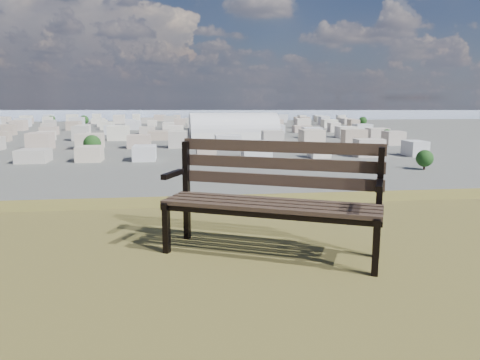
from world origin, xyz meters
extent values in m
cube|color=#3F2D24|center=(1.11, 1.96, 25.44)|extent=(1.68, 0.84, 0.04)
cube|color=#3F2D24|center=(1.16, 2.07, 25.44)|extent=(1.68, 0.84, 0.04)
cube|color=#3F2D24|center=(1.21, 2.18, 25.44)|extent=(1.68, 0.84, 0.04)
cube|color=#3F2D24|center=(1.27, 2.29, 25.44)|extent=(1.68, 0.84, 0.04)
cube|color=#3F2D24|center=(1.30, 2.36, 25.60)|extent=(1.66, 0.80, 0.10)
cube|color=#3F2D24|center=(1.31, 2.38, 25.75)|extent=(1.66, 0.80, 0.10)
cube|color=#3F2D24|center=(1.32, 2.41, 25.89)|extent=(1.66, 0.80, 0.10)
cube|color=black|center=(0.32, 2.31, 25.22)|extent=(0.07, 0.08, 0.44)
cube|color=black|center=(0.50, 2.70, 25.46)|extent=(0.07, 0.08, 0.92)
cube|color=black|center=(0.40, 2.49, 25.41)|extent=(0.26, 0.48, 0.05)
cube|color=black|center=(0.38, 2.44, 25.66)|extent=(0.20, 0.35, 0.05)
cube|color=black|center=(1.89, 1.58, 25.22)|extent=(0.07, 0.08, 0.44)
cube|color=black|center=(2.07, 1.97, 25.46)|extent=(0.07, 0.08, 0.92)
cube|color=black|center=(1.97, 1.76, 25.41)|extent=(0.26, 0.48, 0.05)
cube|color=black|center=(1.95, 1.71, 25.66)|extent=(0.20, 0.35, 0.05)
cube|color=black|center=(1.11, 1.95, 25.40)|extent=(1.66, 0.80, 0.04)
cube|color=black|center=(1.27, 2.30, 25.40)|extent=(1.66, 0.80, 0.04)
cone|color=brown|center=(2.40, 3.20, 25.09)|extent=(0.08, 0.08, 0.18)
cube|color=silver|center=(32.97, 285.39, 2.99)|extent=(54.80, 25.31, 5.97)
cylinder|color=silver|center=(32.97, 285.39, 5.97)|extent=(54.80, 25.31, 22.69)
cube|color=silver|center=(-60.00, 200.00, 3.50)|extent=(11.00, 11.00, 7.00)
cube|color=#BAAC9F|center=(-36.00, 200.00, 3.50)|extent=(11.00, 11.00, 7.00)
cube|color=#B69F90|center=(-12.00, 200.00, 3.50)|extent=(11.00, 11.00, 7.00)
cube|color=silver|center=(12.00, 200.00, 3.50)|extent=(11.00, 11.00, 7.00)
cube|color=#C3B29E|center=(36.00, 200.00, 3.50)|extent=(11.00, 11.00, 7.00)
cube|color=tan|center=(60.00, 200.00, 3.50)|extent=(11.00, 11.00, 7.00)
cube|color=beige|center=(84.00, 200.00, 3.50)|extent=(11.00, 11.00, 7.00)
cube|color=#AEA69D|center=(108.00, 200.00, 3.50)|extent=(11.00, 11.00, 7.00)
cube|color=#B69F90|center=(-72.00, 250.00, 3.50)|extent=(11.00, 11.00, 7.00)
cube|color=silver|center=(-48.00, 250.00, 3.50)|extent=(11.00, 11.00, 7.00)
cube|color=#C3B29E|center=(-24.00, 250.00, 3.50)|extent=(11.00, 11.00, 7.00)
cube|color=tan|center=(0.00, 250.00, 3.50)|extent=(11.00, 11.00, 7.00)
cube|color=beige|center=(24.00, 250.00, 3.50)|extent=(11.00, 11.00, 7.00)
cube|color=#AEA69D|center=(48.00, 250.00, 3.50)|extent=(11.00, 11.00, 7.00)
cube|color=silver|center=(72.00, 250.00, 3.50)|extent=(11.00, 11.00, 7.00)
cube|color=#BAAC9F|center=(96.00, 250.00, 3.50)|extent=(11.00, 11.00, 7.00)
cube|color=#B69F90|center=(120.00, 250.00, 3.50)|extent=(11.00, 11.00, 7.00)
cube|color=#C3B29E|center=(-108.00, 300.00, 3.50)|extent=(11.00, 11.00, 7.00)
cube|color=tan|center=(-84.00, 300.00, 3.50)|extent=(11.00, 11.00, 7.00)
cube|color=beige|center=(-60.00, 300.00, 3.50)|extent=(11.00, 11.00, 7.00)
cube|color=#AEA69D|center=(-36.00, 300.00, 3.50)|extent=(11.00, 11.00, 7.00)
cube|color=silver|center=(-12.00, 300.00, 3.50)|extent=(11.00, 11.00, 7.00)
cube|color=#BAAC9F|center=(12.00, 300.00, 3.50)|extent=(11.00, 11.00, 7.00)
cube|color=#B69F90|center=(36.00, 300.00, 3.50)|extent=(11.00, 11.00, 7.00)
cube|color=silver|center=(60.00, 300.00, 3.50)|extent=(11.00, 11.00, 7.00)
cube|color=#C3B29E|center=(84.00, 300.00, 3.50)|extent=(11.00, 11.00, 7.00)
cube|color=tan|center=(108.00, 300.00, 3.50)|extent=(11.00, 11.00, 7.00)
cube|color=beige|center=(132.00, 300.00, 3.50)|extent=(11.00, 11.00, 7.00)
cube|color=silver|center=(-120.00, 350.00, 3.50)|extent=(11.00, 11.00, 7.00)
cube|color=#BAAC9F|center=(-96.00, 350.00, 3.50)|extent=(11.00, 11.00, 7.00)
cube|color=#B69F90|center=(-72.00, 350.00, 3.50)|extent=(11.00, 11.00, 7.00)
cube|color=silver|center=(-48.00, 350.00, 3.50)|extent=(11.00, 11.00, 7.00)
cube|color=#C3B29E|center=(-24.00, 350.00, 3.50)|extent=(11.00, 11.00, 7.00)
cube|color=tan|center=(0.00, 350.00, 3.50)|extent=(11.00, 11.00, 7.00)
cube|color=beige|center=(24.00, 350.00, 3.50)|extent=(11.00, 11.00, 7.00)
cube|color=#AEA69D|center=(48.00, 350.00, 3.50)|extent=(11.00, 11.00, 7.00)
cube|color=silver|center=(72.00, 350.00, 3.50)|extent=(11.00, 11.00, 7.00)
cube|color=#BAAC9F|center=(96.00, 350.00, 3.50)|extent=(11.00, 11.00, 7.00)
cube|color=#B69F90|center=(120.00, 350.00, 3.50)|extent=(11.00, 11.00, 7.00)
cube|color=silver|center=(144.00, 350.00, 3.50)|extent=(11.00, 11.00, 7.00)
cube|color=tan|center=(-132.00, 400.00, 3.50)|extent=(11.00, 11.00, 7.00)
cube|color=beige|center=(-108.00, 400.00, 3.50)|extent=(11.00, 11.00, 7.00)
cube|color=#AEA69D|center=(-84.00, 400.00, 3.50)|extent=(11.00, 11.00, 7.00)
cube|color=silver|center=(-60.00, 400.00, 3.50)|extent=(11.00, 11.00, 7.00)
cube|color=#BAAC9F|center=(-36.00, 400.00, 3.50)|extent=(11.00, 11.00, 7.00)
cube|color=#B69F90|center=(-12.00, 400.00, 3.50)|extent=(11.00, 11.00, 7.00)
cube|color=silver|center=(12.00, 400.00, 3.50)|extent=(11.00, 11.00, 7.00)
cube|color=#C3B29E|center=(36.00, 400.00, 3.50)|extent=(11.00, 11.00, 7.00)
cube|color=tan|center=(60.00, 400.00, 3.50)|extent=(11.00, 11.00, 7.00)
cube|color=beige|center=(84.00, 400.00, 3.50)|extent=(11.00, 11.00, 7.00)
cube|color=#AEA69D|center=(108.00, 400.00, 3.50)|extent=(11.00, 11.00, 7.00)
cube|color=silver|center=(132.00, 400.00, 3.50)|extent=(11.00, 11.00, 7.00)
cube|color=#BAAC9F|center=(156.00, 400.00, 3.50)|extent=(11.00, 11.00, 7.00)
cube|color=silver|center=(-144.00, 450.00, 3.50)|extent=(11.00, 11.00, 7.00)
cube|color=#C3B29E|center=(-120.00, 450.00, 3.50)|extent=(11.00, 11.00, 7.00)
cube|color=tan|center=(-96.00, 450.00, 3.50)|extent=(11.00, 11.00, 7.00)
cube|color=beige|center=(-72.00, 450.00, 3.50)|extent=(11.00, 11.00, 7.00)
cube|color=#AEA69D|center=(-48.00, 450.00, 3.50)|extent=(11.00, 11.00, 7.00)
cube|color=silver|center=(-24.00, 450.00, 3.50)|extent=(11.00, 11.00, 7.00)
cube|color=#BAAC9F|center=(0.00, 450.00, 3.50)|extent=(11.00, 11.00, 7.00)
cube|color=#B69F90|center=(24.00, 450.00, 3.50)|extent=(11.00, 11.00, 7.00)
cube|color=silver|center=(48.00, 450.00, 3.50)|extent=(11.00, 11.00, 7.00)
cube|color=#C3B29E|center=(72.00, 450.00, 3.50)|extent=(11.00, 11.00, 7.00)
cube|color=tan|center=(96.00, 450.00, 3.50)|extent=(11.00, 11.00, 7.00)
cube|color=beige|center=(120.00, 450.00, 3.50)|extent=(11.00, 11.00, 7.00)
cube|color=#AEA69D|center=(144.00, 450.00, 3.50)|extent=(11.00, 11.00, 7.00)
cube|color=silver|center=(168.00, 450.00, 3.50)|extent=(11.00, 11.00, 7.00)
cube|color=#BAAC9F|center=(-180.00, 500.00, 3.50)|extent=(11.00, 11.00, 7.00)
cube|color=#B69F90|center=(-156.00, 500.00, 3.50)|extent=(11.00, 11.00, 7.00)
cube|color=silver|center=(-132.00, 500.00, 3.50)|extent=(11.00, 11.00, 7.00)
cube|color=#C3B29E|center=(-108.00, 500.00, 3.50)|extent=(11.00, 11.00, 7.00)
cube|color=tan|center=(-84.00, 500.00, 3.50)|extent=(11.00, 11.00, 7.00)
cube|color=beige|center=(-60.00, 500.00, 3.50)|extent=(11.00, 11.00, 7.00)
cube|color=#AEA69D|center=(-36.00, 500.00, 3.50)|extent=(11.00, 11.00, 7.00)
cube|color=silver|center=(-12.00, 500.00, 3.50)|extent=(11.00, 11.00, 7.00)
cube|color=#BAAC9F|center=(12.00, 500.00, 3.50)|extent=(11.00, 11.00, 7.00)
cube|color=#B69F90|center=(36.00, 500.00, 3.50)|extent=(11.00, 11.00, 7.00)
cube|color=silver|center=(60.00, 500.00, 3.50)|extent=(11.00, 11.00, 7.00)
cube|color=#C3B29E|center=(84.00, 500.00, 3.50)|extent=(11.00, 11.00, 7.00)
cube|color=tan|center=(108.00, 500.00, 3.50)|extent=(11.00, 11.00, 7.00)
cube|color=beige|center=(132.00, 500.00, 3.50)|extent=(11.00, 11.00, 7.00)
cube|color=#AEA69D|center=(156.00, 500.00, 3.50)|extent=(11.00, 11.00, 7.00)
cube|color=silver|center=(180.00, 500.00, 3.50)|extent=(11.00, 11.00, 7.00)
cube|color=#BAAC9F|center=(-192.00, 550.00, 3.50)|extent=(11.00, 11.00, 7.00)
cube|color=#B69F90|center=(-168.00, 550.00, 3.50)|extent=(11.00, 11.00, 7.00)
cube|color=silver|center=(-144.00, 550.00, 3.50)|extent=(11.00, 11.00, 7.00)
cube|color=#C3B29E|center=(-120.00, 550.00, 3.50)|extent=(11.00, 11.00, 7.00)
cube|color=tan|center=(-96.00, 550.00, 3.50)|extent=(11.00, 11.00, 7.00)
cube|color=beige|center=(-72.00, 550.00, 3.50)|extent=(11.00, 11.00, 7.00)
cube|color=#AEA69D|center=(-48.00, 550.00, 3.50)|extent=(11.00, 11.00, 7.00)
cube|color=silver|center=(-24.00, 550.00, 3.50)|extent=(11.00, 11.00, 7.00)
cube|color=#BAAC9F|center=(0.00, 550.00, 3.50)|extent=(11.00, 11.00, 7.00)
cube|color=#B69F90|center=(24.00, 550.00, 3.50)|extent=(11.00, 11.00, 7.00)
cube|color=silver|center=(48.00, 550.00, 3.50)|extent=(11.00, 11.00, 7.00)
cube|color=#C3B29E|center=(72.00, 550.00, 3.50)|extent=(11.00, 11.00, 7.00)
cube|color=tan|center=(96.00, 550.00, 3.50)|extent=(11.00, 11.00, 7.00)
cube|color=beige|center=(120.00, 550.00, 3.50)|extent=(11.00, 11.00, 7.00)
cube|color=#AEA69D|center=(144.00, 550.00, 3.50)|extent=(11.00, 11.00, 7.00)
cube|color=silver|center=(168.00, 550.00, 3.50)|extent=(11.00, 11.00, 7.00)
cube|color=#BAAC9F|center=(192.00, 550.00, 3.50)|extent=(11.00, 11.00, 7.00)
cylinder|color=#331F19|center=(90.00, 160.00, 1.05)|extent=(0.80, 0.80, 2.10)
sphere|color=black|center=(90.00, 160.00, 4.20)|extent=(6.30, 6.30, 6.30)
cylinder|color=#331F19|center=(-40.00, 220.00, 1.35)|extent=(0.80, 0.80, 2.70)
sphere|color=black|center=(-40.00, 220.00, 5.40)|extent=(8.10, 8.10, 8.10)
cylinder|color=#331F19|center=(130.00, 280.00, 0.97)|extent=(0.80, 0.80, 1.95)
sphere|color=black|center=(130.00, 280.00, 3.90)|extent=(5.85, 5.85, 5.85)
cylinder|color=#331F19|center=(60.00, 400.00, 1.12)|extent=(0.80, 0.80, 2.25)
sphere|color=black|center=(60.00, 400.00, 4.50)|extent=(6.75, 6.75, 6.75)
cylinder|color=#331F19|center=(-90.00, 460.00, 1.43)|extent=(0.80, 0.80, 2.85)
sphere|color=black|center=(-90.00, 460.00, 5.70)|extent=(8.55, 8.55, 8.55)
cylinder|color=#331F19|center=(-130.00, 500.00, 1.20)|extent=(0.80, 0.80, 2.40)
sphere|color=black|center=(-130.00, 500.00, 4.80)|extent=(7.20, 7.20, 7.20)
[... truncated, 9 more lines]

